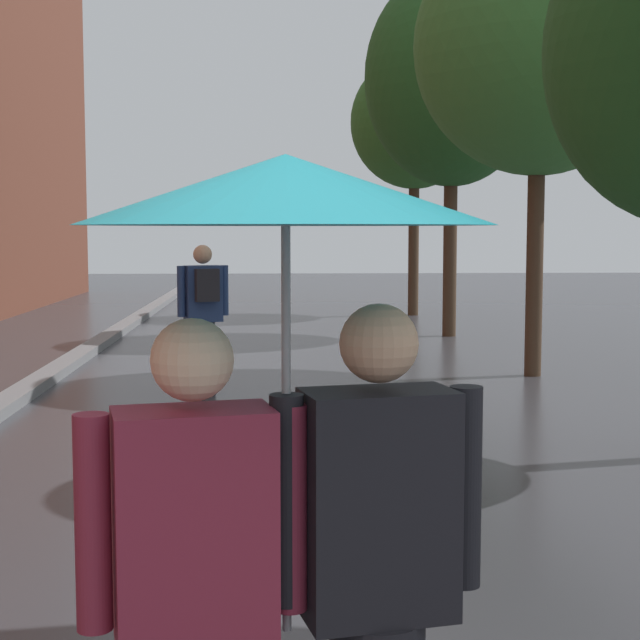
{
  "coord_description": "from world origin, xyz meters",
  "views": [
    {
      "loc": [
        -0.41,
        -1.73,
        1.86
      ],
      "look_at": [
        -0.15,
        3.74,
        1.35
      ],
      "focal_mm": 54.75,
      "sensor_mm": 36.0,
      "label": 1
    }
  ],
  "objects": [
    {
      "name": "kerb_strip",
      "position": [
        -3.2,
        10.0,
        0.06
      ],
      "size": [
        0.3,
        36.0,
        0.12
      ],
      "primitive_type": "cube",
      "color": "slate",
      "rests_on": "ground"
    },
    {
      "name": "street_tree_2",
      "position": [
        2.9,
        10.47,
        4.13
      ],
      "size": [
        3.12,
        3.12,
        5.75
      ],
      "color": "#473323",
      "rests_on": "ground"
    },
    {
      "name": "street_tree_3",
      "position": [
        2.67,
        15.16,
        4.45
      ],
      "size": [
        3.01,
        3.01,
        6.33
      ],
      "color": "#473323",
      "rests_on": "ground"
    },
    {
      "name": "street_tree_4",
      "position": [
        2.64,
        19.39,
        4.15
      ],
      "size": [
        2.76,
        2.76,
        5.59
      ],
      "color": "#473323",
      "rests_on": "ground"
    },
    {
      "name": "couple_under_umbrella",
      "position": [
        -0.38,
        0.75,
        1.34
      ],
      "size": [
        1.07,
        1.07,
        2.05
      ],
      "color": "#1E233D",
      "rests_on": "ground"
    },
    {
      "name": "pedestrian_walking_midground",
      "position": [
        -1.19,
        9.16,
        0.9
      ],
      "size": [
        0.56,
        0.42,
        1.69
      ],
      "color": "#2D2D33",
      "rests_on": "ground"
    }
  ]
}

